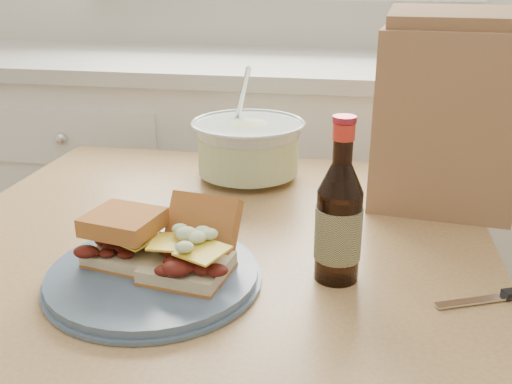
% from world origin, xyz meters
% --- Properties ---
extents(cabinet_run, '(2.50, 0.64, 0.94)m').
position_xyz_m(cabinet_run, '(-0.00, 1.70, 0.47)').
color(cabinet_run, white).
rests_on(cabinet_run, ground).
extents(dining_table, '(0.93, 0.93, 0.77)m').
position_xyz_m(dining_table, '(0.08, 0.81, 0.66)').
color(dining_table, tan).
rests_on(dining_table, ground).
extents(plate, '(0.30, 0.30, 0.02)m').
position_xyz_m(plate, '(0.04, 0.66, 0.78)').
color(plate, '#485C75').
rests_on(plate, dining_table).
extents(sandwich_left, '(0.11, 0.11, 0.07)m').
position_xyz_m(sandwich_left, '(-0.01, 0.68, 0.83)').
color(sandwich_left, beige).
rests_on(sandwich_left, plate).
extents(sandwich_right, '(0.12, 0.17, 0.09)m').
position_xyz_m(sandwich_right, '(0.10, 0.68, 0.82)').
color(sandwich_right, beige).
rests_on(sandwich_right, plate).
extents(coleslaw_bowl, '(0.24, 0.24, 0.24)m').
position_xyz_m(coleslaw_bowl, '(0.09, 1.11, 0.83)').
color(coleslaw_bowl, '#B7C5BF').
rests_on(coleslaw_bowl, dining_table).
extents(beer_bottle, '(0.07, 0.07, 0.24)m').
position_xyz_m(beer_bottle, '(0.30, 0.72, 0.86)').
color(beer_bottle, black).
rests_on(beer_bottle, dining_table).
extents(knife, '(0.16, 0.08, 0.01)m').
position_xyz_m(knife, '(0.53, 0.71, 0.78)').
color(knife, silver).
rests_on(knife, dining_table).
extents(paper_bag, '(0.26, 0.19, 0.32)m').
position_xyz_m(paper_bag, '(0.47, 1.03, 0.93)').
color(paper_bag, '#976949').
rests_on(paper_bag, dining_table).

